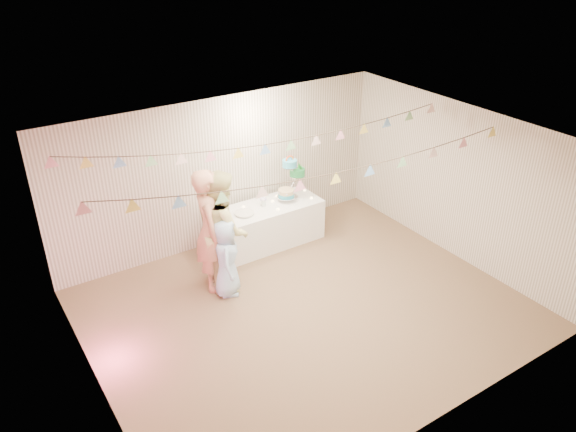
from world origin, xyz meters
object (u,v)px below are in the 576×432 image
cake_stand (292,177)px  person_child (226,258)px  table (267,225)px  person_adult_a (210,230)px  person_adult_b (222,229)px

cake_stand → person_child: cake_stand is taller
person_child → table: bearing=-27.9°
person_adult_a → person_child: size_ratio=1.57×
person_adult_b → cake_stand: bearing=-55.4°
cake_stand → person_adult_a: person_adult_a is taller
table → cake_stand: size_ratio=2.56×
person_adult_a → person_child: (0.08, -0.31, -0.36)m
cake_stand → person_child: (-1.83, -0.99, -0.50)m
person_adult_b → person_child: 0.44m
person_adult_a → person_child: person_adult_a is taller
person_adult_b → table: bearing=-48.4°
table → cake_stand: bearing=5.2°
person_child → person_adult_b: bearing=5.1°
cake_stand → person_adult_b: size_ratio=0.40×
person_adult_a → person_adult_b: 0.19m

